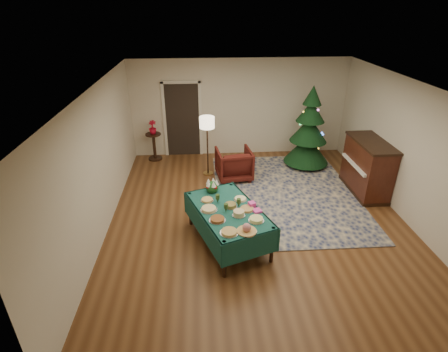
{
  "coord_description": "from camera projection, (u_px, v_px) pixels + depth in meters",
  "views": [
    {
      "loc": [
        -1.12,
        -6.01,
        4.05
      ],
      "look_at": [
        -0.67,
        0.21,
        0.9
      ],
      "focal_mm": 28.0,
      "sensor_mm": 36.0,
      "label": 1
    }
  ],
  "objects": [
    {
      "name": "christmas_tree",
      "position": [
        309.0,
        131.0,
        9.16
      ],
      "size": [
        1.57,
        1.57,
        2.17
      ],
      "color": "black",
      "rests_on": "ground"
    },
    {
      "name": "armchair",
      "position": [
        234.0,
        163.0,
        8.69
      ],
      "size": [
        0.92,
        0.88,
        0.86
      ],
      "primitive_type": "imported",
      "rotation": [
        0.0,
        0.0,
        3.27
      ],
      "color": "#47130F",
      "rests_on": "ground"
    },
    {
      "name": "platter_9",
      "position": [
        207.0,
        200.0,
        6.49
      ],
      "size": [
        0.24,
        0.24,
        0.04
      ],
      "color": "silver",
      "rests_on": "buffet_table"
    },
    {
      "name": "potted_plant",
      "position": [
        153.0,
        130.0,
        9.55
      ],
      "size": [
        0.21,
        0.37,
        0.21
      ],
      "primitive_type": "imported",
      "color": "#B80D25",
      "rests_on": "side_table"
    },
    {
      "name": "doorway",
      "position": [
        183.0,
        118.0,
        9.75
      ],
      "size": [
        1.08,
        0.04,
        2.16
      ],
      "color": "black",
      "rests_on": "ground"
    },
    {
      "name": "room_shell",
      "position": [
        260.0,
        159.0,
        6.64
      ],
      "size": [
        7.0,
        7.0,
        7.0
      ],
      "color": "#593319",
      "rests_on": "ground"
    },
    {
      "name": "platter_6",
      "position": [
        209.0,
        209.0,
        6.2
      ],
      "size": [
        0.3,
        0.3,
        0.05
      ],
      "color": "silver",
      "rests_on": "buffet_table"
    },
    {
      "name": "goblet_1",
      "position": [
        239.0,
        203.0,
        6.27
      ],
      "size": [
        0.08,
        0.08,
        0.17
      ],
      "color": "#2D471E",
      "rests_on": "buffet_table"
    },
    {
      "name": "buffet_table",
      "position": [
        228.0,
        216.0,
        6.3
      ],
      "size": [
        1.62,
        2.07,
        0.71
      ],
      "color": "black",
      "rests_on": "ground"
    },
    {
      "name": "rug",
      "position": [
        285.0,
        193.0,
        8.18
      ],
      "size": [
        3.23,
        4.22,
        0.02
      ],
      "primitive_type": "cube",
      "rotation": [
        0.0,
        0.0,
        -0.01
      ],
      "color": "navy",
      "rests_on": "ground"
    },
    {
      "name": "side_table",
      "position": [
        154.0,
        147.0,
        9.78
      ],
      "size": [
        0.43,
        0.43,
        0.76
      ],
      "color": "black",
      "rests_on": "ground"
    },
    {
      "name": "platter_0",
      "position": [
        229.0,
        232.0,
        5.59
      ],
      "size": [
        0.3,
        0.3,
        0.04
      ],
      "color": "silver",
      "rests_on": "buffet_table"
    },
    {
      "name": "platter_3",
      "position": [
        217.0,
        219.0,
        5.91
      ],
      "size": [
        0.28,
        0.28,
        0.05
      ],
      "color": "silver",
      "rests_on": "buffet_table"
    },
    {
      "name": "goblet_0",
      "position": [
        218.0,
        198.0,
        6.41
      ],
      "size": [
        0.08,
        0.08,
        0.17
      ],
      "color": "#2D471E",
      "rests_on": "buffet_table"
    },
    {
      "name": "platter_1",
      "position": [
        247.0,
        229.0,
        5.61
      ],
      "size": [
        0.33,
        0.33,
        0.15
      ],
      "color": "silver",
      "rests_on": "buffet_table"
    },
    {
      "name": "floor_lamp",
      "position": [
        207.0,
        126.0,
        8.52
      ],
      "size": [
        0.37,
        0.37,
        1.53
      ],
      "color": "#A57F3F",
      "rests_on": "ground"
    },
    {
      "name": "platter_4",
      "position": [
        239.0,
        213.0,
        6.03
      ],
      "size": [
        0.23,
        0.23,
        0.1
      ],
      "color": "silver",
      "rests_on": "buffet_table"
    },
    {
      "name": "goblet_2",
      "position": [
        226.0,
        208.0,
        6.12
      ],
      "size": [
        0.08,
        0.08,
        0.17
      ],
      "color": "#2D471E",
      "rests_on": "buffet_table"
    },
    {
      "name": "centerpiece",
      "position": [
        212.0,
        186.0,
        6.75
      ],
      "size": [
        0.26,
        0.26,
        0.29
      ],
      "color": "#1E4C1E",
      "rests_on": "buffet_table"
    },
    {
      "name": "gift_box",
      "position": [
        252.0,
        205.0,
        6.29
      ],
      "size": [
        0.15,
        0.15,
        0.09
      ],
      "primitive_type": "cube",
      "rotation": [
        0.0,
        0.0,
        0.35
      ],
      "color": "#ED42AB",
      "rests_on": "buffet_table"
    },
    {
      "name": "platter_8",
      "position": [
        240.0,
        199.0,
        6.52
      ],
      "size": [
        0.25,
        0.25,
        0.04
      ],
      "color": "silver",
      "rests_on": "buffet_table"
    },
    {
      "name": "napkin_stack",
      "position": [
        257.0,
        211.0,
        6.16
      ],
      "size": [
        0.18,
        0.18,
        0.04
      ],
      "primitive_type": "cube",
      "rotation": [
        0.0,
        0.0,
        0.35
      ],
      "color": "#EF42A7",
      "rests_on": "buffet_table"
    },
    {
      "name": "piano",
      "position": [
        367.0,
        168.0,
        8.0
      ],
      "size": [
        0.69,
        1.46,
        1.26
      ],
      "color": "black",
      "rests_on": "ground"
    },
    {
      "name": "platter_5",
      "position": [
        247.0,
        209.0,
        6.21
      ],
      "size": [
        0.28,
        0.28,
        0.04
      ],
      "color": "silver",
      "rests_on": "buffet_table"
    },
    {
      "name": "platter_7",
      "position": [
        231.0,
        205.0,
        6.29
      ],
      "size": [
        0.24,
        0.24,
        0.07
      ],
      "color": "silver",
      "rests_on": "buffet_table"
    },
    {
      "name": "platter_2",
      "position": [
        256.0,
        219.0,
        5.9
      ],
      "size": [
        0.27,
        0.27,
        0.06
      ],
      "color": "silver",
      "rests_on": "buffet_table"
    }
  ]
}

